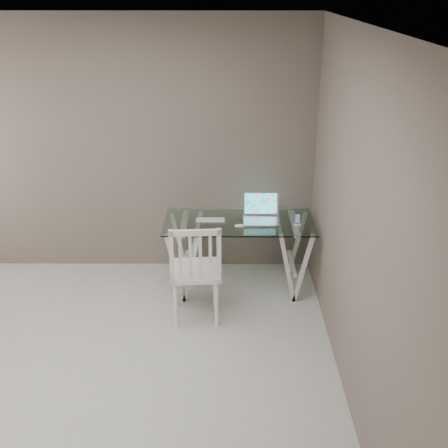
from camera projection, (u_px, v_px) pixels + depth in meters
name	position (u px, v px, depth m)	size (l,w,h in m)	color
room	(52.00, 188.00, 3.66)	(4.50, 4.52, 2.71)	#B6B4AF
desk	(239.00, 254.00, 5.75)	(1.50, 0.70, 0.75)	silver
chair	(196.00, 269.00, 5.10)	(0.49, 0.49, 1.00)	white
laptop	(261.00, 214.00, 5.65)	(0.37, 0.34, 0.25)	silver
keyboard	(210.00, 220.00, 5.63)	(0.30, 0.13, 0.01)	silver
mouse	(240.00, 226.00, 5.47)	(0.10, 0.06, 0.03)	white
phone_dock	(297.00, 222.00, 5.52)	(0.06, 0.06, 0.12)	white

